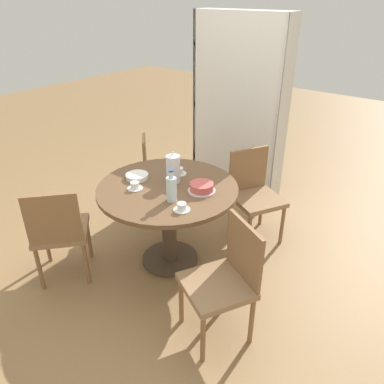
% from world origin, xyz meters
% --- Properties ---
extents(ground_plane, '(14.00, 14.00, 0.00)m').
position_xyz_m(ground_plane, '(0.00, 0.00, 0.00)').
color(ground_plane, '#937047').
extents(dining_table, '(1.15, 1.15, 0.75)m').
position_xyz_m(dining_table, '(0.00, 0.00, 0.59)').
color(dining_table, '#473828').
rests_on(dining_table, ground_plane).
extents(chair_a, '(0.59, 0.59, 0.86)m').
position_xyz_m(chair_a, '(-0.66, 0.59, 0.47)').
color(chair_a, olive).
rests_on(chair_a, ground_plane).
extents(chair_b, '(0.59, 0.59, 0.86)m').
position_xyz_m(chair_b, '(-0.54, -0.70, 0.47)').
color(chair_b, olive).
rests_on(chair_b, ground_plane).
extents(chair_c, '(0.57, 0.57, 0.86)m').
position_xyz_m(chair_c, '(0.81, -0.36, 0.47)').
color(chair_c, olive).
rests_on(chair_c, ground_plane).
extents(chair_d, '(0.57, 0.57, 0.86)m').
position_xyz_m(chair_d, '(0.37, 0.80, 0.47)').
color(chair_d, olive).
rests_on(chair_d, ground_plane).
extents(bookshelf, '(1.09, 0.28, 1.97)m').
position_xyz_m(bookshelf, '(-0.35, 1.58, 0.96)').
color(bookshelf, silver).
rests_on(bookshelf, ground_plane).
extents(coffee_pot, '(0.11, 0.11, 0.27)m').
position_xyz_m(coffee_pot, '(-0.02, 0.09, 0.87)').
color(coffee_pot, silver).
rests_on(coffee_pot, dining_table).
extents(water_bottle, '(0.08, 0.08, 0.25)m').
position_xyz_m(water_bottle, '(0.17, -0.15, 0.85)').
color(water_bottle, silver).
rests_on(water_bottle, dining_table).
extents(cake_main, '(0.22, 0.22, 0.07)m').
position_xyz_m(cake_main, '(0.27, 0.10, 0.78)').
color(cake_main, silver).
rests_on(cake_main, dining_table).
extents(cup_a, '(0.12, 0.12, 0.06)m').
position_xyz_m(cup_a, '(-0.07, 0.24, 0.77)').
color(cup_a, silver).
rests_on(cup_a, dining_table).
extents(cup_b, '(0.12, 0.12, 0.06)m').
position_xyz_m(cup_b, '(-0.18, -0.19, 0.77)').
color(cup_b, silver).
rests_on(cup_b, dining_table).
extents(cup_c, '(0.12, 0.12, 0.06)m').
position_xyz_m(cup_c, '(0.33, -0.22, 0.77)').
color(cup_c, silver).
rests_on(cup_c, dining_table).
extents(plate_stack, '(0.19, 0.19, 0.04)m').
position_xyz_m(plate_stack, '(-0.30, -0.05, 0.77)').
color(plate_stack, white).
rests_on(plate_stack, dining_table).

